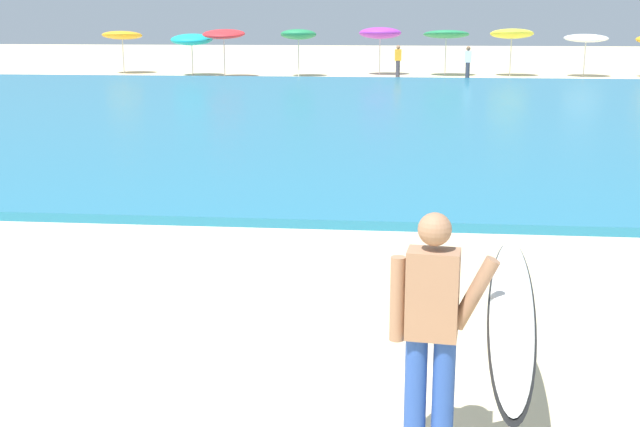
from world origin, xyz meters
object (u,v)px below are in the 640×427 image
beach_umbrella_5 (446,34)px  beach_umbrella_6 (512,34)px  beach_umbrella_1 (192,40)px  beachgoer_near_row_left (398,61)px  beach_umbrella_7 (586,38)px  beach_umbrella_0 (122,35)px  beach_umbrella_3 (298,34)px  beach_umbrella_4 (380,33)px  beachgoer_near_row_mid (468,62)px  beach_umbrella_2 (224,34)px  surfer_with_board (472,318)px

beach_umbrella_5 → beach_umbrella_6: (3.23, 0.07, 0.03)m
beach_umbrella_1 → beachgoer_near_row_left: bearing=-4.5°
beach_umbrella_7 → beach_umbrella_1: bearing=-176.6°
beach_umbrella_0 → beach_umbrella_3: 9.53m
beach_umbrella_6 → beach_umbrella_7: bearing=-1.9°
beachgoer_near_row_left → beach_umbrella_0: bearing=171.9°
beachgoer_near_row_left → beach_umbrella_6: bearing=20.5°
beach_umbrella_4 → beachgoer_near_row_left: bearing=-67.7°
beach_umbrella_0 → beachgoer_near_row_mid: 17.96m
beach_umbrella_2 → beach_umbrella_7: size_ratio=1.11×
beach_umbrella_1 → beach_umbrella_6: bearing=4.6°
beach_umbrella_5 → beach_umbrella_6: beach_umbrella_6 is taller
beach_umbrella_1 → beach_umbrella_2: size_ratio=0.89×
beach_umbrella_3 → beach_umbrella_6: size_ratio=0.98×
beach_umbrella_7 → beachgoer_near_row_mid: beach_umbrella_7 is taller
beach_umbrella_4 → beach_umbrella_2: bearing=-162.3°
beach_umbrella_5 → beach_umbrella_7: bearing=-0.4°
beach_umbrella_1 → beach_umbrella_5: bearing=5.4°
beach_umbrella_0 → beach_umbrella_7: beach_umbrella_0 is taller
beach_umbrella_1 → beach_umbrella_4: bearing=9.2°
beach_umbrella_1 → beach_umbrella_4: (9.41, 1.53, 0.31)m
beach_umbrella_0 → beach_umbrella_7: 23.56m
surfer_with_board → beach_umbrella_5: beach_umbrella_5 is taller
beach_umbrella_6 → beach_umbrella_7: (3.59, -0.12, -0.20)m
beach_umbrella_2 → beach_umbrella_6: beach_umbrella_6 is taller
beach_umbrella_6 → beach_umbrella_4: bearing=177.8°
beach_umbrella_5 → beach_umbrella_7: beach_umbrella_5 is taller
beach_umbrella_5 → beach_umbrella_1: bearing=-174.6°
surfer_with_board → beach_umbrella_3: bearing=99.1°
surfer_with_board → beach_umbrella_0: size_ratio=1.34×
beach_umbrella_5 → beach_umbrella_0: bearing=179.9°
beachgoer_near_row_mid → beach_umbrella_2: bearing=174.5°
beach_umbrella_6 → beachgoer_near_row_mid: 4.23m
beach_umbrella_2 → beach_umbrella_5: (10.88, 2.10, -0.03)m
beach_umbrella_0 → beach_umbrella_5: (16.74, -0.02, 0.09)m
beach_umbrella_0 → surfer_with_board: bearing=-67.8°
beach_umbrella_4 → beach_umbrella_5: size_ratio=1.04×
beach_umbrella_2 → beach_umbrella_6: (14.11, 2.17, -0.00)m
beach_umbrella_4 → beachgoer_near_row_left: beach_umbrella_4 is taller
beachgoer_near_row_left → beach_umbrella_5: bearing=40.5°
beach_umbrella_3 → beach_umbrella_6: bearing=7.3°
beach_umbrella_2 → surfer_with_board: bearing=-75.1°
surfer_with_board → beach_umbrella_6: bearing=82.8°
beach_umbrella_2 → beach_umbrella_3: 3.67m
beach_umbrella_7 → beach_umbrella_5: bearing=179.6°
beach_umbrella_2 → beach_umbrella_3: bearing=12.8°
beach_umbrella_4 → beachgoer_near_row_mid: bearing=-40.2°
beach_umbrella_3 → beachgoer_near_row_mid: 8.50m
beachgoer_near_row_left → beachgoer_near_row_mid: size_ratio=1.00×
beach_umbrella_0 → beach_umbrella_4: bearing=1.3°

